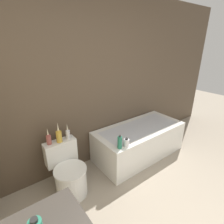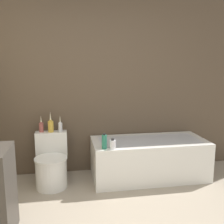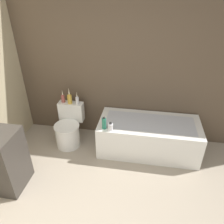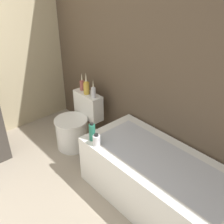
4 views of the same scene
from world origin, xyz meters
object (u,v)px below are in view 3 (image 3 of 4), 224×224
at_px(vase_gold, 63,98).
at_px(shampoo_bottle_tall, 104,123).
at_px(vase_bronze, 77,100).
at_px(toilet, 69,129).
at_px(bathtub, 148,136).
at_px(vase_silver, 70,98).
at_px(shampoo_bottle_short, 111,127).

xyz_separation_m(vase_gold, shampoo_bottle_tall, (0.80, -0.46, -0.12)).
relative_size(vase_bronze, shampoo_bottle_tall, 1.16).
bearing_deg(toilet, vase_bronze, 58.01).
xyz_separation_m(bathtub, toilet, (-1.34, -0.03, 0.01)).
bearing_deg(toilet, vase_silver, 90.00).
distance_m(bathtub, shampoo_bottle_tall, 0.81).
xyz_separation_m(bathtub, shampoo_bottle_short, (-0.57, -0.30, 0.33)).
relative_size(bathtub, vase_bronze, 7.00).
distance_m(vase_bronze, shampoo_bottle_short, 0.81).
bearing_deg(vase_bronze, vase_gold, 176.14).
distance_m(vase_silver, shampoo_bottle_tall, 0.81).
bearing_deg(bathtub, shampoo_bottle_tall, -157.84).
xyz_separation_m(bathtub, vase_gold, (-1.47, 0.19, 0.48)).
xyz_separation_m(vase_silver, vase_bronze, (0.13, 0.01, -0.02)).
relative_size(toilet, shampoo_bottle_short, 5.15).
bearing_deg(vase_silver, shampoo_bottle_short, -31.01).
distance_m(bathtub, toilet, 1.34).
bearing_deg(vase_gold, shampoo_bottle_tall, -30.20).
xyz_separation_m(toilet, shampoo_bottle_short, (0.77, -0.27, 0.32)).
bearing_deg(vase_bronze, bathtub, -8.08).
relative_size(vase_gold, vase_bronze, 1.02).
xyz_separation_m(vase_bronze, shampoo_bottle_tall, (0.54, -0.45, -0.12)).
distance_m(bathtub, vase_gold, 1.55).
height_order(vase_gold, vase_bronze, vase_gold).
bearing_deg(shampoo_bottle_short, vase_gold, 151.38).
height_order(bathtub, vase_gold, vase_gold).
distance_m(bathtub, shampoo_bottle_short, 0.72).
height_order(toilet, vase_gold, vase_gold).
height_order(vase_gold, shampoo_bottle_short, vase_gold).
height_order(vase_gold, vase_silver, vase_silver).
relative_size(bathtub, shampoo_bottle_tall, 8.10).
xyz_separation_m(vase_gold, shampoo_bottle_short, (0.90, -0.49, -0.15)).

